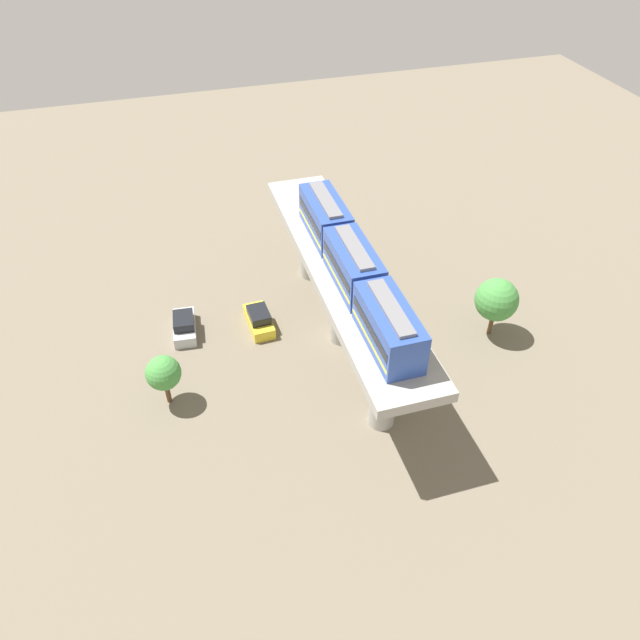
{
  "coord_description": "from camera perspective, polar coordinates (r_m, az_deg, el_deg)",
  "views": [
    {
      "loc": [
        12.49,
        36.13,
        34.54
      ],
      "look_at": [
        2.5,
        2.28,
        4.46
      ],
      "focal_mm": 34.53,
      "sensor_mm": 36.0,
      "label": 1
    }
  ],
  "objects": [
    {
      "name": "ground_plane",
      "position": [
        51.52,
        1.95,
        -1.69
      ],
      "size": [
        120.0,
        120.0,
        0.0
      ],
      "primitive_type": "plane",
      "color": "#706654"
    },
    {
      "name": "viaduct",
      "position": [
        47.92,
        2.1,
        3.32
      ],
      "size": [
        5.2,
        28.85,
        7.43
      ],
      "color": "#A8A59E",
      "rests_on": "ground"
    },
    {
      "name": "train",
      "position": [
        44.23,
        3.12,
        5.04
      ],
      "size": [
        2.64,
        20.5,
        3.24
      ],
      "color": "#2D4CA5",
      "rests_on": "viaduct"
    },
    {
      "name": "parked_car_yellow",
      "position": [
        52.4,
        -5.68,
        0.04
      ],
      "size": [
        1.99,
        4.28,
        1.76
      ],
      "rotation": [
        0.0,
        0.0,
        0.05
      ],
      "color": "yellow",
      "rests_on": "ground"
    },
    {
      "name": "parked_car_silver",
      "position": [
        52.78,
        -12.46,
        -0.52
      ],
      "size": [
        2.18,
        4.35,
        1.76
      ],
      "rotation": [
        0.0,
        0.0,
        -0.09
      ],
      "color": "#B2B5BA",
      "rests_on": "ground"
    },
    {
      "name": "tree_near_viaduct",
      "position": [
        51.73,
        16.05,
        1.8
      ],
      "size": [
        3.53,
        3.53,
        5.33
      ],
      "color": "brown",
      "rests_on": "ground"
    },
    {
      "name": "tree_mid_lot",
      "position": [
        45.77,
        -14.31,
        -4.8
      ],
      "size": [
        2.58,
        2.58,
        4.28
      ],
      "color": "brown",
      "rests_on": "ground"
    }
  ]
}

